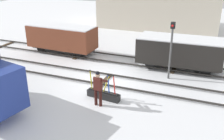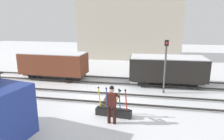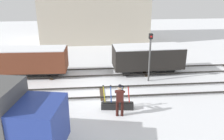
# 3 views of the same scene
# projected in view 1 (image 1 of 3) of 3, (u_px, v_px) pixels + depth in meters

# --- Properties ---
(ground_plane) EXTENTS (60.00, 60.00, 0.00)m
(ground_plane) POSITION_uv_depth(u_px,v_px,m) (105.00, 81.00, 15.50)
(ground_plane) COLOR white
(track_main_line) EXTENTS (44.00, 1.94, 0.18)m
(track_main_line) POSITION_uv_depth(u_px,v_px,m) (105.00, 79.00, 15.45)
(track_main_line) COLOR #2D2B28
(track_main_line) RESTS_ON ground_plane
(track_siding_near) EXTENTS (44.00, 1.94, 0.18)m
(track_siding_near) POSITION_uv_depth(u_px,v_px,m) (124.00, 60.00, 18.48)
(track_siding_near) COLOR #2D2B28
(track_siding_near) RESTS_ON ground_plane
(switch_lever_frame) EXTENTS (1.83, 0.55, 1.45)m
(switch_lever_frame) POSITION_uv_depth(u_px,v_px,m) (103.00, 94.00, 13.44)
(switch_lever_frame) COLOR black
(switch_lever_frame) RESTS_ON ground_plane
(rail_worker) EXTENTS (0.59, 0.67, 1.82)m
(rail_worker) POSITION_uv_depth(u_px,v_px,m) (98.00, 86.00, 12.51)
(rail_worker) COLOR #351511
(rail_worker) RESTS_ON ground_plane
(signal_post) EXTENTS (0.24, 0.32, 3.43)m
(signal_post) POSITION_uv_depth(u_px,v_px,m) (171.00, 45.00, 15.02)
(signal_post) COLOR #4C4C4C
(signal_post) RESTS_ON ground_plane
(freight_car_mid_siding) EXTENTS (5.24, 2.10, 2.15)m
(freight_car_mid_siding) POSITION_uv_depth(u_px,v_px,m) (62.00, 37.00, 19.73)
(freight_car_mid_siding) COLOR #2D2B28
(freight_car_mid_siding) RESTS_ON ground_plane
(freight_car_near_switch) EXTENTS (5.34, 2.37, 2.10)m
(freight_car_near_switch) POSITION_uv_depth(u_px,v_px,m) (179.00, 51.00, 16.78)
(freight_car_near_switch) COLOR #2D2B28
(freight_car_near_switch) RESTS_ON ground_plane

